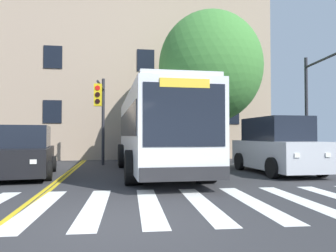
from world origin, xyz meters
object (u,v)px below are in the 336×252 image
object	(u,v)px
car_silver_far_lane	(276,147)
street_tree_curbside_large	(210,67)
car_black_near_lane	(25,154)
city_bus	(156,130)
car_navy_behind_bus	(139,143)
traffic_light_near_corner	(325,87)
traffic_light_overhead	(101,107)

from	to	relation	value
car_silver_far_lane	street_tree_curbside_large	distance (m)	6.55
car_black_near_lane	street_tree_curbside_large	bearing A→B (deg)	26.91
car_black_near_lane	street_tree_curbside_large	size ratio (longest dim) A/B	0.58
city_bus	car_navy_behind_bus	world-z (taller)	city_bus
car_black_near_lane	car_silver_far_lane	size ratio (longest dim) A/B	1.02
city_bus	car_black_near_lane	xyz separation A→B (m)	(-5.03, -0.54, -0.89)
car_black_near_lane	traffic_light_near_corner	size ratio (longest dim) A/B	0.89
car_silver_far_lane	traffic_light_overhead	size ratio (longest dim) A/B	1.06
car_black_near_lane	traffic_light_near_corner	xyz separation A→B (m)	(12.70, 0.39, 2.85)
city_bus	street_tree_curbside_large	distance (m)	6.25
car_navy_behind_bus	street_tree_curbside_large	bearing A→B (deg)	-51.42
car_silver_far_lane	traffic_light_near_corner	bearing A→B (deg)	17.35
car_black_near_lane	traffic_light_near_corner	distance (m)	13.02
street_tree_curbside_large	car_navy_behind_bus	bearing A→B (deg)	128.58
street_tree_curbside_large	city_bus	bearing A→B (deg)	-132.77
traffic_light_near_corner	traffic_light_overhead	distance (m)	10.49
car_silver_far_lane	traffic_light_overhead	bearing A→B (deg)	152.15
city_bus	traffic_light_overhead	distance (m)	3.83
car_navy_behind_bus	street_tree_curbside_large	xyz separation A→B (m)	(3.62, -4.54, 4.24)
city_bus	car_silver_far_lane	distance (m)	5.00
car_navy_behind_bus	city_bus	bearing A→B (deg)	-89.18
car_navy_behind_bus	traffic_light_overhead	bearing A→B (deg)	-112.06
car_silver_far_lane	traffic_light_overhead	distance (m)	8.36
car_silver_far_lane	traffic_light_near_corner	distance (m)	3.97
car_navy_behind_bus	car_silver_far_lane	bearing A→B (deg)	-62.06
car_silver_far_lane	traffic_light_near_corner	world-z (taller)	traffic_light_near_corner
car_silver_far_lane	traffic_light_overhead	world-z (taller)	traffic_light_overhead
car_black_near_lane	traffic_light_overhead	bearing A→B (deg)	51.28
car_navy_behind_bus	traffic_light_near_corner	world-z (taller)	traffic_light_near_corner
city_bus	street_tree_curbside_large	xyz separation A→B (m)	(3.50, 3.78, 3.54)
street_tree_curbside_large	car_black_near_lane	bearing A→B (deg)	-153.09
city_bus	traffic_light_near_corner	size ratio (longest dim) A/B	1.93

